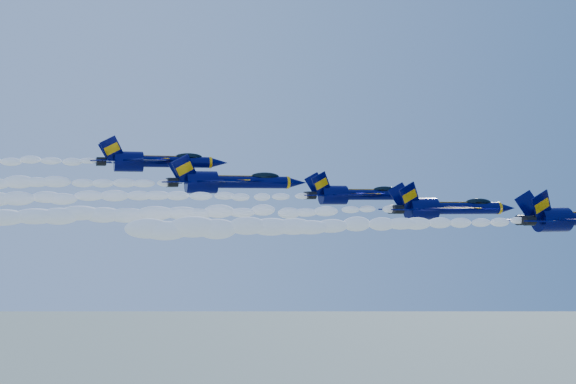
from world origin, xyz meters
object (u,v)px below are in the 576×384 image
object	(u,v)px
jet_third	(356,194)
jet_fourth	(229,182)
jet_fifth	(155,161)
jet_second	(447,208)

from	to	relation	value
jet_third	jet_fourth	distance (m)	16.53
jet_fourth	jet_fifth	bearing A→B (deg)	141.24
jet_fourth	jet_fifth	size ratio (longest dim) A/B	1.05
jet_third	jet_fifth	xyz separation A→B (m)	(-22.83, 15.23, 4.54)
jet_third	jet_fifth	world-z (taller)	jet_fifth
jet_fourth	jet_second	bearing A→B (deg)	-29.91
jet_fourth	jet_fifth	world-z (taller)	jet_fifth
jet_third	jet_fourth	world-z (taller)	jet_fourth
jet_fifth	jet_third	bearing A→B (deg)	-33.70
jet_second	jet_fifth	size ratio (longest dim) A/B	0.97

